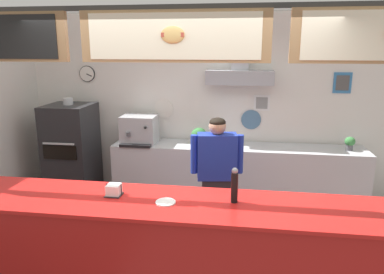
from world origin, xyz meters
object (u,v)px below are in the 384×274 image
at_px(potted_thyme, 350,143).
at_px(napkin_holder, 114,190).
at_px(pepper_grinder, 234,185).
at_px(pizza_oven, 72,153).
at_px(espresso_machine, 140,130).
at_px(shop_worker, 217,178).
at_px(potted_oregano, 199,135).
at_px(condiment_plate, 166,202).

xyz_separation_m(potted_thyme, napkin_holder, (-2.51, -2.40, 0.11)).
bearing_deg(pepper_grinder, pizza_oven, 138.27).
relative_size(pizza_oven, espresso_machine, 3.13).
height_order(espresso_machine, napkin_holder, espresso_machine).
height_order(pizza_oven, shop_worker, pizza_oven).
bearing_deg(pizza_oven, potted_oregano, 6.63).
bearing_deg(pepper_grinder, potted_thyme, 57.91).
relative_size(espresso_machine, potted_oregano, 2.07).
xyz_separation_m(espresso_machine, condiment_plate, (0.93, -2.47, -0.02)).
height_order(potted_thyme, napkin_holder, napkin_holder).
distance_m(shop_worker, potted_thyme, 2.10).
xyz_separation_m(pizza_oven, napkin_holder, (1.48, -2.22, 0.38)).
xyz_separation_m(pizza_oven, potted_oregano, (1.89, 0.22, 0.29)).
relative_size(pizza_oven, pepper_grinder, 5.40).
xyz_separation_m(potted_oregano, condiment_plate, (0.05, -2.53, 0.05)).
distance_m(potted_oregano, napkin_holder, 2.48).
bearing_deg(potted_oregano, pepper_grinder, -76.26).
relative_size(potted_oregano, condiment_plate, 1.50).
xyz_separation_m(espresso_machine, potted_oregano, (0.88, 0.06, -0.07)).
relative_size(pizza_oven, condiment_plate, 9.69).
bearing_deg(pizza_oven, condiment_plate, -49.96).
bearing_deg(condiment_plate, espresso_machine, 110.69).
bearing_deg(potted_thyme, napkin_holder, -136.22).
bearing_deg(espresso_machine, pizza_oven, -171.01).
bearing_deg(potted_oregano, shop_worker, -73.30).
xyz_separation_m(espresso_machine, napkin_holder, (0.47, -2.38, 0.02)).
xyz_separation_m(potted_oregano, potted_thyme, (2.10, -0.04, -0.02)).
relative_size(pizza_oven, potted_oregano, 6.46).
distance_m(espresso_machine, napkin_holder, 2.43).
bearing_deg(condiment_plate, pepper_grinder, 10.13).
bearing_deg(espresso_machine, shop_worker, -42.49).
height_order(potted_oregano, condiment_plate, potted_oregano).
height_order(espresso_machine, potted_oregano, espresso_machine).
bearing_deg(condiment_plate, potted_oregano, 91.22).
xyz_separation_m(potted_thyme, pepper_grinder, (-1.50, -2.40, 0.21)).
distance_m(potted_oregano, potted_thyme, 2.10).
xyz_separation_m(pizza_oven, condiment_plate, (1.94, -2.31, 0.34)).
relative_size(potted_thyme, pepper_grinder, 0.66).
distance_m(espresso_machine, potted_thyme, 2.98).
xyz_separation_m(napkin_holder, condiment_plate, (0.46, -0.09, -0.04)).
bearing_deg(napkin_holder, pizza_oven, 123.69).
height_order(potted_thyme, pepper_grinder, pepper_grinder).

